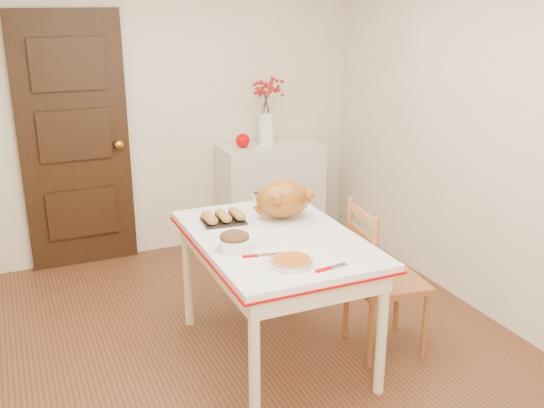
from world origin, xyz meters
name	(u,v)px	position (x,y,z in m)	size (l,w,h in m)	color
floor	(249,361)	(0.00, 0.00, 0.00)	(3.50, 4.00, 0.00)	#472717
wall_back	(159,109)	(0.00, 2.00, 1.25)	(3.50, 0.00, 2.50)	beige
wall_front	(515,339)	(0.00, -2.00, 1.25)	(3.50, 0.00, 2.50)	beige
wall_right	(493,138)	(1.75, 0.00, 1.25)	(0.00, 4.00, 2.50)	beige
door_back	(75,143)	(-0.70, 1.97, 1.03)	(0.85, 0.06, 2.06)	black
sideboard	(271,194)	(0.93, 1.78, 0.45)	(0.90, 0.40, 0.90)	beige
kitchen_table	(275,297)	(0.18, 0.01, 0.40)	(0.92, 1.34, 0.80)	white
chair_oak	(387,278)	(0.85, -0.18, 0.48)	(0.43, 0.43, 0.97)	brown
berry_vase	(266,112)	(0.88, 1.78, 1.20)	(0.31, 0.31, 0.59)	white
apple	(243,141)	(0.66, 1.78, 0.96)	(0.12, 0.12, 0.12)	#BE0000
turkey_platter	(283,201)	(0.33, 0.22, 0.93)	(0.41, 0.33, 0.26)	#954C1E
pumpkin_pie	(292,261)	(0.08, -0.41, 0.83)	(0.22, 0.22, 0.05)	#B14D18
stuffing_dish	(235,241)	(-0.11, -0.08, 0.85)	(0.25, 0.19, 0.10)	#55371B
rolls_tray	(223,217)	(-0.03, 0.35, 0.84)	(0.26, 0.20, 0.07)	#B18437
pie_server	(331,267)	(0.25, -0.53, 0.81)	(0.20, 0.06, 0.01)	silver
carving_knife	(264,255)	(0.00, -0.24, 0.81)	(0.23, 0.06, 0.01)	silver
drinking_glass	(258,200)	(0.28, 0.52, 0.85)	(0.06, 0.06, 0.10)	white
shaker_pair	(285,197)	(0.48, 0.52, 0.85)	(0.09, 0.04, 0.09)	white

